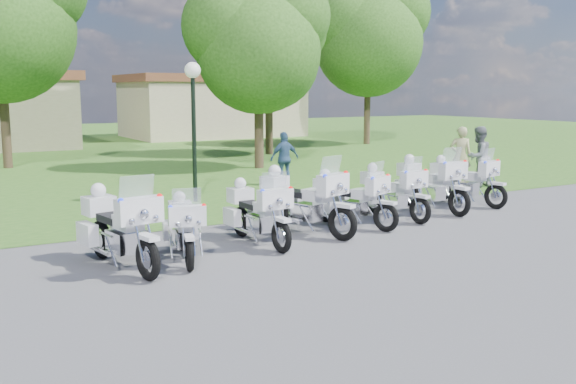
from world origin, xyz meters
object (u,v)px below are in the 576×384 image
motorcycle_6 (429,183)px  bystander_a (460,156)px  motorcycle_1 (184,227)px  motorcycle_5 (392,191)px  motorcycle_0 (119,227)px  bystander_b (478,157)px  motorcycle_3 (302,200)px  motorcycle_4 (350,198)px  motorcycle_7 (463,180)px  motorcycle_2 (257,212)px  lamp_post (193,96)px  bystander_c (285,159)px

motorcycle_6 → bystander_a: 4.83m
motorcycle_1 → motorcycle_5: 5.92m
motorcycle_0 → bystander_b: bearing=-173.4°
motorcycle_1 → motorcycle_5: motorcycle_5 is taller
motorcycle_3 → bystander_a: bearing=-175.1°
motorcycle_4 → bystander_b: bearing=-177.8°
motorcycle_1 → motorcycle_7: bearing=-154.3°
bystander_a → motorcycle_4: bearing=67.1°
bystander_b → motorcycle_2: bearing=10.9°
motorcycle_0 → bystander_b: bystander_b is taller
motorcycle_0 → motorcycle_6: motorcycle_0 is taller
motorcycle_0 → motorcycle_6: 8.59m
motorcycle_4 → bystander_b: (7.05, 2.82, 0.33)m
motorcycle_1 → motorcycle_4: size_ratio=0.94×
lamp_post → motorcycle_1: bearing=-114.0°
motorcycle_4 → motorcycle_7: motorcycle_7 is taller
motorcycle_1 → motorcycle_3: (3.01, 0.73, 0.14)m
motorcycle_2 → motorcycle_6: bearing=-171.3°
bystander_b → bystander_c: bearing=-42.3°
motorcycle_2 → bystander_b: 10.20m
motorcycle_1 → motorcycle_3: bearing=-151.1°
motorcycle_2 → bystander_b: size_ratio=1.18×
motorcycle_1 → motorcycle_7: motorcycle_7 is taller
bystander_a → motorcycle_5: bearing=70.6°
motorcycle_4 → lamp_post: bearing=-88.9°
motorcycle_7 → bystander_a: size_ratio=1.21×
motorcycle_4 → motorcycle_7: (4.34, 0.78, 0.02)m
motorcycle_4 → motorcycle_5: (1.46, 0.31, 0.01)m
motorcycle_1 → motorcycle_2: 1.78m
motorcycle_3 → motorcycle_6: size_ratio=1.00×
motorcycle_3 → motorcycle_4: bearing=165.6°
motorcycle_3 → bystander_b: size_ratio=1.30×
lamp_post → bystander_a: lamp_post is taller
motorcycle_3 → motorcycle_0: bearing=-8.8°
motorcycle_2 → bystander_b: bystander_b is taller
bystander_b → motorcycle_5: bearing=16.6°
motorcycle_0 → lamp_post: bearing=-132.8°
motorcycle_5 → bystander_c: (0.48, 6.06, 0.22)m
motorcycle_1 → lamp_post: 6.62m
motorcycle_5 → motorcycle_7: 2.92m
motorcycle_4 → bystander_b: size_ratio=1.13×
motorcycle_2 → bystander_a: bearing=-159.6°
lamp_post → bystander_b: lamp_post is taller
motorcycle_1 → bystander_c: size_ratio=1.19×
motorcycle_5 → motorcycle_1: bearing=7.3°
motorcycle_2 → motorcycle_5: bearing=-171.6°
motorcycle_3 → bystander_b: bearing=-179.0°
motorcycle_6 → lamp_post: bearing=-42.9°
motorcycle_6 → bystander_a: bystander_a is taller
motorcycle_1 → motorcycle_5: (5.81, 1.12, 0.06)m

